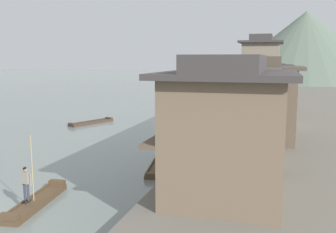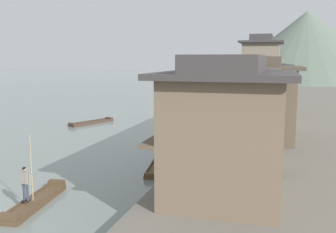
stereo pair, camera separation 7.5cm
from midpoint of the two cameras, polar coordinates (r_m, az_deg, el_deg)
The scene contains 20 objects.
riverbank_right at distance 43.45m, azimuth 20.75°, elevation -0.45°, with size 18.00×110.00×0.84m, color #6B665B.
boat_foreground_poled at distance 19.55m, azimuth -18.95°, elevation -11.87°, with size 1.50×4.90×0.49m.
boatman_person at distance 18.46m, azimuth -20.26°, elevation -8.78°, with size 0.57×0.26×3.04m.
boat_moored_nearest at distance 56.48m, azimuth 9.19°, elevation 1.67°, with size 1.66×4.27×0.36m.
boat_moored_second at distance 40.05m, azimuth 5.36°, elevation -0.84°, with size 1.71×3.76×0.76m.
boat_moored_third at distance 41.51m, azimuth -11.22°, elevation -0.87°, with size 3.03×5.27×0.37m.
boat_moored_far at distance 34.93m, azimuth 3.83°, elevation -2.27°, with size 1.23×3.74×0.71m.
boat_midriver_drifting at distance 24.50m, azimuth -1.28°, elevation -7.31°, with size 1.84×5.23×0.38m.
boat_midriver_upstream at distance 71.99m, azimuth 0.47°, elevation 3.37°, with size 3.57×4.10×0.73m.
boat_upstream_distant at distance 56.25m, azimuth 1.62°, elevation 1.86°, with size 1.05×5.16×0.70m.
boat_crossing_west at distance 71.77m, azimuth 6.28°, elevation 3.23°, with size 1.71×4.34×0.48m.
house_waterfront_nearest at distance 16.98m, azimuth 8.85°, elevation -1.67°, with size 5.89×6.88×6.14m.
house_waterfront_second at distance 23.21m, azimuth 10.15°, elevation 1.07°, with size 5.24×6.41×6.14m.
house_waterfront_tall at distance 29.28m, azimuth 12.99°, elevation 2.52°, with size 6.76×5.96×6.14m.
house_waterfront_narrow at distance 35.88m, azimuth 13.24°, elevation 3.58°, with size 6.24×7.92×6.14m.
house_waterfront_far at distance 42.69m, azimuth 13.35°, elevation 4.38°, with size 5.60×5.45×6.14m.
house_waterfront_end at distance 49.20m, azimuth 13.67°, elevation 6.39°, with size 5.32×8.23×8.74m.
mooring_post_dock_near at distance 20.43m, azimuth 0.92°, elevation -7.16°, with size 0.20×0.20×0.91m, color #473828.
mooring_post_dock_mid at distance 26.25m, azimuth 4.54°, elevation -3.71°, with size 0.20×0.20×0.82m, color #473828.
hill_far_west at distance 110.48m, azimuth 19.78°, elevation 9.56°, with size 48.28×48.28×19.21m, color #5B6B5B.
Camera 2 is at (13.30, -12.82, 6.85)m, focal length 41.10 mm.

